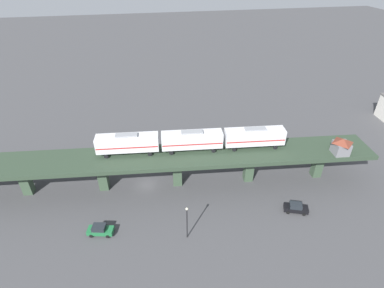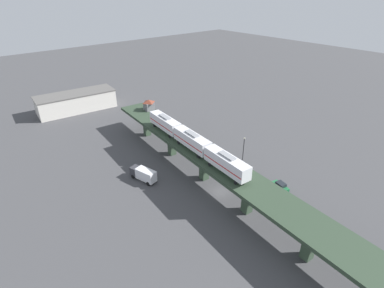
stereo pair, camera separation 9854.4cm
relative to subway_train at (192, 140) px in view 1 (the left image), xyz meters
name	(u,v)px [view 1 (the left image)]	position (x,y,z in m)	size (l,w,h in m)	color
ground_plane	(147,185)	(0.52, -9.77, -9.87)	(400.00, 400.00, 0.00)	#424244
elevated_viaduct	(143,161)	(0.51, -9.94, -3.56)	(16.62, 92.38, 7.33)	#2C3D2C
subway_train	(192,140)	(0.00, 0.00, 0.00)	(6.15, 37.30, 4.45)	silver
signal_hut	(342,146)	(6.39, 28.60, -0.74)	(3.50, 3.50, 3.40)	slate
street_car_black	(296,208)	(13.04, 17.31, -8.93)	(3.20, 4.75, 1.89)	black
street_car_green	(100,230)	(11.79, -18.27, -8.93)	(2.72, 4.69, 1.89)	#1E6638
delivery_truck	(208,142)	(-10.66, 5.90, -8.11)	(3.94, 7.53, 3.20)	#333338
street_lamp	(187,220)	(15.25, -3.65, -5.76)	(0.44, 0.44, 6.94)	black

